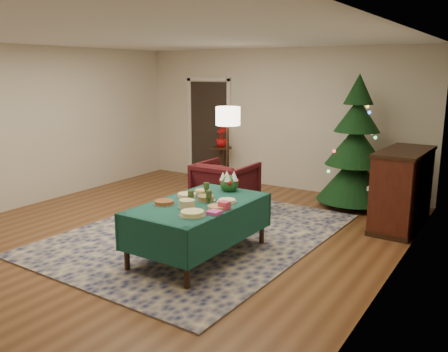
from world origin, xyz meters
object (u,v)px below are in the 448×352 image
Objects in this scene: buffet_table at (199,214)px; side_table at (222,166)px; floor_lamp at (228,122)px; gift_box at (224,206)px; piano at (402,190)px; potted_plant at (221,141)px; armchair at (225,184)px; christmas_tree at (356,148)px.

side_table is at bearing 118.47° from buffet_table.
floor_lamp is at bearing -53.73° from side_table.
piano is at bearing 60.84° from gift_box.
piano is at bearing -14.81° from potted_plant.
potted_plant reaches higher than gift_box.
gift_box is at bearing -57.06° from potted_plant.
gift_box is 2.70m from floor_lamp.
piano is (3.76, -0.99, -0.30)m from potted_plant.
floor_lamp is 1.23× the size of piano.
buffet_table is 1.08× the size of floor_lamp.
floor_lamp is (-0.13, 0.29, 0.98)m from armchair.
buffet_table is 3.43m from christmas_tree.
floor_lamp reaches higher than piano.
buffet_table is 2.42× the size of side_table.
christmas_tree reaches higher than gift_box.
floor_lamp reaches higher than side_table.
gift_box reaches higher than buffet_table.
potted_plant is (-1.11, 1.63, 0.41)m from armchair.
christmas_tree is (1.84, 1.10, -0.43)m from floor_lamp.
side_table is at bearing 126.27° from floor_lamp.
piano is at bearing -14.81° from side_table.
armchair is at bearing 112.76° from buffet_table.
christmas_tree is 1.29m from piano.
armchair reaches higher than side_table.
buffet_table is at bearing -61.53° from side_table.
buffet_table is 2.01× the size of armchair.
side_table is (-1.90, 3.50, -0.19)m from buffet_table.
christmas_tree is (2.82, -0.23, 0.64)m from side_table.
buffet_table is 3.12m from piano.
side_table is at bearing 165.19° from piano.
christmas_tree is at bearing -4.72° from side_table.
piano is (1.86, 2.51, 0.01)m from buffet_table.
potted_plant is at bearing -55.59° from armchair.
buffet_table is 3.99m from side_table.
christmas_tree reaches higher than buffet_table.
floor_lamp is at bearing 120.83° from gift_box.
gift_box is 0.28× the size of potted_plant.
armchair is (-1.21, 1.95, -0.29)m from gift_box.
floor_lamp is at bearing -65.38° from armchair.
buffet_table is 2.04m from armchair.
buffet_table is at bearing -105.66° from christmas_tree.
side_table is at bearing 122.94° from gift_box.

